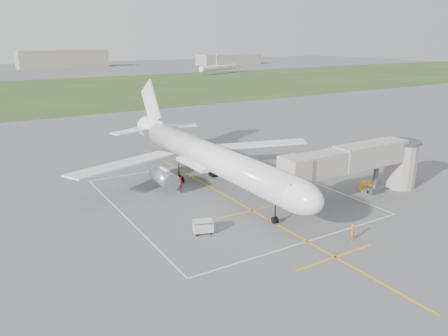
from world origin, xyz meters
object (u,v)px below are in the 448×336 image
gpu_unit (367,186)px  ramp_worker_nose (353,232)px  airliner (209,157)px  baggage_cart (203,227)px  ramp_worker_wing (180,183)px  jet_bridge (366,162)px

gpu_unit → ramp_worker_nose: bearing=-123.8°
airliner → baggage_cart: size_ratio=18.99×
gpu_unit → baggage_cart: size_ratio=0.84×
airliner → ramp_worker_wing: bearing=163.0°
airliner → jet_bridge: 21.22m
gpu_unit → baggage_cart: 26.10m
gpu_unit → ramp_worker_wing: bearing=166.8°
airliner → jet_bridge: airliner is taller
airliner → baggage_cart: bearing=-122.0°
airliner → gpu_unit: size_ratio=22.64×
baggage_cart → ramp_worker_nose: bearing=-18.4°
ramp_worker_nose → gpu_unit: bearing=8.6°
ramp_worker_wing → gpu_unit: bearing=-155.1°
gpu_unit → baggage_cart: bearing=-159.4°
airliner → ramp_worker_nose: bearing=-79.5°
jet_bridge → gpu_unit: size_ratio=11.33×
baggage_cart → airliner: bearing=77.1°
airliner → baggage_cart: airliner is taller
jet_bridge → ramp_worker_wing: jet_bridge is taller
airliner → gpu_unit: airliner is taller
airliner → baggage_cart: 16.10m
gpu_unit → ramp_worker_nose: 16.67m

